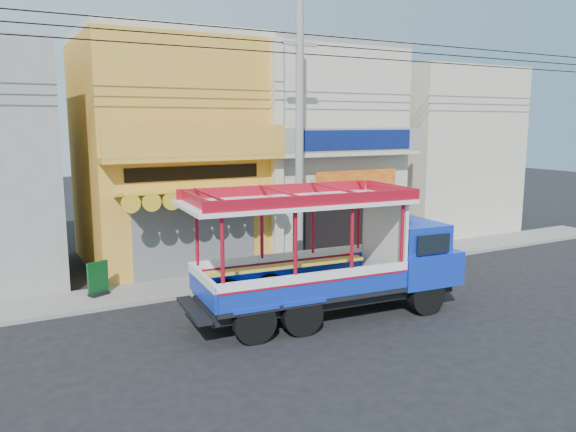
# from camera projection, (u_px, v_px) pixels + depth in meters

# --- Properties ---
(ground) EXTENTS (90.00, 90.00, 0.00)m
(ground) POSITION_uv_depth(u_px,v_px,m) (384.00, 301.00, 16.43)
(ground) COLOR black
(ground) RESTS_ON ground
(sidewalk) EXTENTS (30.00, 2.00, 0.12)m
(sidewalk) POSITION_uv_depth(u_px,v_px,m) (314.00, 268.00, 19.89)
(sidewalk) COLOR slate
(sidewalk) RESTS_ON ground
(shophouse_left) EXTENTS (6.00, 7.50, 8.24)m
(shophouse_left) POSITION_uv_depth(u_px,v_px,m) (167.00, 151.00, 20.77)
(shophouse_left) COLOR gold
(shophouse_left) RESTS_ON ground
(shophouse_right) EXTENTS (6.00, 6.75, 8.24)m
(shophouse_right) POSITION_uv_depth(u_px,v_px,m) (306.00, 148.00, 23.60)
(shophouse_right) COLOR beige
(shophouse_right) RESTS_ON ground
(party_pilaster) EXTENTS (0.35, 0.30, 8.00)m
(party_pilaster) POSITION_uv_depth(u_px,v_px,m) (277.00, 156.00, 19.50)
(party_pilaster) COLOR beige
(party_pilaster) RESTS_ON ground
(filler_building_right) EXTENTS (6.00, 6.00, 7.60)m
(filler_building_right) POSITION_uv_depth(u_px,v_px,m) (431.00, 151.00, 26.98)
(filler_building_right) COLOR beige
(filler_building_right) RESTS_ON ground
(utility_pole) EXTENTS (28.00, 0.26, 9.00)m
(utility_pole) POSITION_uv_depth(u_px,v_px,m) (303.00, 127.00, 18.06)
(utility_pole) COLOR gray
(utility_pole) RESTS_ON ground
(songthaew_truck) EXTENTS (7.65, 2.98, 3.50)m
(songthaew_truck) POSITION_uv_depth(u_px,v_px,m) (345.00, 253.00, 15.12)
(songthaew_truck) COLOR black
(songthaew_truck) RESTS_ON ground
(green_sign) EXTENTS (0.64, 0.51, 1.02)m
(green_sign) POSITION_uv_depth(u_px,v_px,m) (98.00, 281.00, 16.52)
(green_sign) COLOR black
(green_sign) RESTS_ON sidewalk
(potted_plant_a) EXTENTS (1.13, 1.15, 0.97)m
(potted_plant_a) POSITION_uv_depth(u_px,v_px,m) (392.00, 243.00, 21.50)
(potted_plant_a) COLOR #2A641C
(potted_plant_a) RESTS_ON sidewalk
(potted_plant_b) EXTENTS (0.71, 0.75, 1.08)m
(potted_plant_b) POSITION_uv_depth(u_px,v_px,m) (401.00, 242.00, 21.35)
(potted_plant_b) COLOR #2A641C
(potted_plant_b) RESTS_ON sidewalk
(potted_plant_c) EXTENTS (0.52, 0.52, 0.84)m
(potted_plant_c) POSITION_uv_depth(u_px,v_px,m) (391.00, 241.00, 22.07)
(potted_plant_c) COLOR #2A641C
(potted_plant_c) RESTS_ON sidewalk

